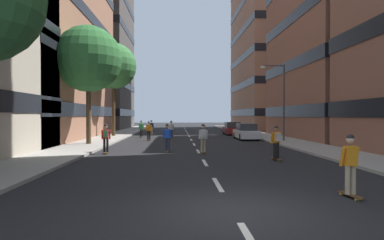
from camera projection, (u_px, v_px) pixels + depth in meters
ground_plane at (191, 139)px, 32.17m from camera, size 145.95×145.95×0.00m
sidewalk_left at (114, 136)px, 34.83m from camera, size 3.33×66.89×0.14m
sidewalk_right at (264, 136)px, 35.58m from camera, size 3.33×66.89×0.14m
lane_markings at (190, 138)px, 33.34m from camera, size 0.16×57.20×0.01m
building_left_far at (81, 21)px, 55.54m from camera, size 15.78×16.39×36.73m
building_right_mid at (365, 48)px, 32.87m from camera, size 15.78×16.30×18.03m
building_right_far at (285, 22)px, 57.16m from camera, size 15.78×20.86×37.19m
parked_car_near at (232, 129)px, 38.95m from camera, size 1.82×4.40×1.52m
parked_car_mid at (246, 132)px, 31.13m from camera, size 1.82×4.40×1.52m
street_tree_near at (88, 59)px, 24.88m from camera, size 5.05×5.05×9.01m
street_tree_mid at (113, 66)px, 34.70m from camera, size 4.89×4.89×9.87m
streetlamp_right at (280, 94)px, 27.84m from camera, size 2.13×0.30×6.50m
skater_0 at (167, 136)px, 20.38m from camera, size 0.53×0.90×1.78m
skater_1 at (141, 128)px, 34.04m from camera, size 0.55×0.91×1.78m
skater_2 at (350, 162)px, 9.12m from camera, size 0.56×0.92×1.78m
skater_3 at (106, 137)px, 19.56m from camera, size 0.55×0.92×1.78m
skater_4 at (203, 137)px, 19.74m from camera, size 0.53×0.90×1.78m
skater_5 at (171, 128)px, 32.44m from camera, size 0.54×0.91×1.78m
skater_6 at (149, 130)px, 29.77m from camera, size 0.56×0.92×1.78m
skater_7 at (276, 141)px, 16.64m from camera, size 0.57×0.92×1.78m
skater_8 at (151, 127)px, 37.64m from camera, size 0.56×0.92×1.78m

